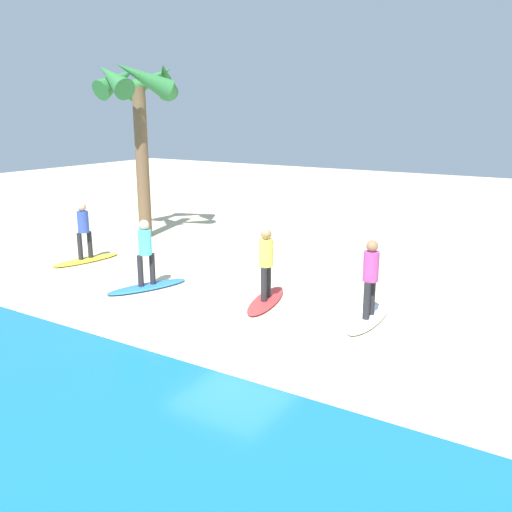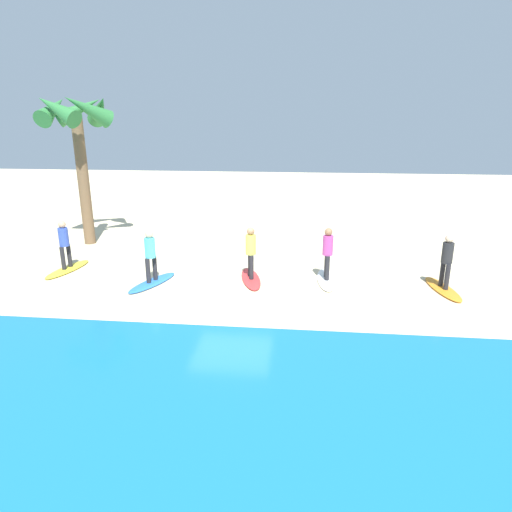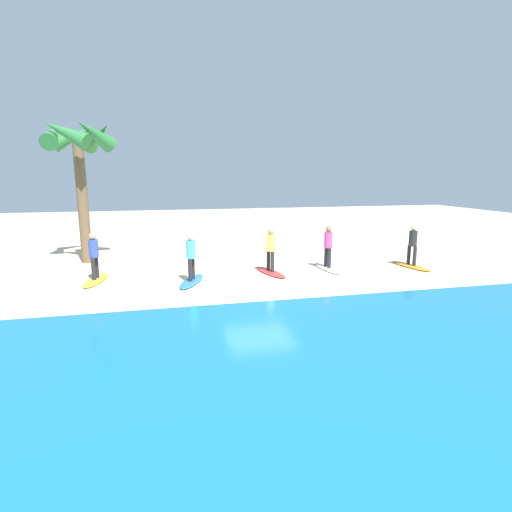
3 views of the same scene
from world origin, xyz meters
TOP-DOWN VIEW (x-y plane):
  - ground_plane at (0.00, 0.00)m, footprint 60.00×60.00m
  - surfboard_orange at (-6.42, -0.22)m, footprint 0.91×2.16m
  - surfer_orange at (-6.42, -0.22)m, footprint 0.32×0.46m
  - surfboard_white at (-2.95, -0.67)m, footprint 0.62×2.12m
  - surfer_white at (-2.95, -0.67)m, footprint 0.32×0.46m
  - surfboard_red at (-0.55, -0.50)m, footprint 1.04×2.17m
  - surfer_red at (-0.55, -0.50)m, footprint 0.32×0.45m
  - surfboard_blue at (2.48, 0.17)m, footprint 1.29×2.16m
  - surfer_blue at (2.48, 0.17)m, footprint 0.32×0.44m
  - surfboard_yellow at (5.78, -0.78)m, footprint 0.94×2.17m
  - surfer_yellow at (5.78, -0.78)m, footprint 0.32×0.45m
  - palm_tree at (6.58, -4.18)m, footprint 2.88×3.03m

SIDE VIEW (x-z plane):
  - ground_plane at x=0.00m, z-range 0.00..0.00m
  - surfboard_orange at x=-6.42m, z-range 0.00..0.09m
  - surfboard_white at x=-2.95m, z-range 0.00..0.09m
  - surfboard_red at x=-0.55m, z-range 0.00..0.09m
  - surfboard_blue at x=2.48m, z-range 0.00..0.09m
  - surfboard_yellow at x=5.78m, z-range 0.00..0.09m
  - surfer_orange at x=-6.42m, z-range 0.22..1.86m
  - surfer_white at x=-2.95m, z-range 0.22..1.86m
  - surfer_red at x=-0.55m, z-range 0.22..1.86m
  - surfer_blue at x=2.48m, z-range 0.22..1.86m
  - surfer_yellow at x=5.78m, z-range 0.22..1.86m
  - palm_tree at x=6.58m, z-range 1.80..7.79m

